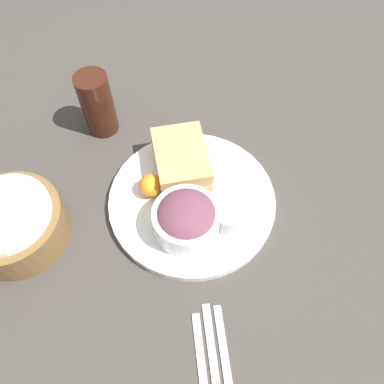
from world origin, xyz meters
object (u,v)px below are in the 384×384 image
salad_bowl (186,219)px  knife (214,365)px  dressing_cup (229,219)px  spoon (202,367)px  sandwich (183,160)px  plate (192,200)px  fork (226,364)px  bread_basket (13,224)px  drink_glass (97,104)px

salad_bowl → knife: bearing=173.7°
salad_bowl → knife: 0.23m
dressing_cup → knife: size_ratio=0.26×
spoon → dressing_cup: bearing=161.3°
sandwich → salad_bowl: (-0.13, 0.03, 0.01)m
plate → knife: (-0.28, 0.05, -0.01)m
salad_bowl → knife: size_ratio=0.63×
fork → spoon: (0.01, 0.04, 0.00)m
plate → sandwich: 0.08m
sandwich → fork: sandwich is taller
bread_basket → sandwich: bearing=-82.6°
dressing_cup → drink_glass: (0.31, 0.17, 0.03)m
knife → spoon: (0.00, 0.02, 0.00)m
dressing_cup → plate: bearing=31.9°
fork → spoon: 0.04m
plate → dressing_cup: (-0.07, -0.04, 0.03)m
salad_bowl → dressing_cup: 0.07m
plate → knife: 0.28m
salad_bowl → drink_glass: (0.29, 0.10, 0.02)m
plate → dressing_cup: size_ratio=6.63×
sandwich → salad_bowl: size_ratio=1.22×
bread_basket → spoon: bearing=-141.5°
sandwich → knife: (-0.35, 0.06, -0.04)m
bread_basket → fork: bread_basket is taller
plate → spoon: plate is taller
bread_basket → knife: bread_basket is taller
bread_basket → fork: size_ratio=1.02×
drink_glass → knife: drink_glass is taller
fork → plate: bearing=-176.4°
fork → salad_bowl: bearing=-171.2°
salad_bowl → dressing_cup: salad_bowl is taller
drink_glass → dressing_cup: bearing=-151.0°
drink_glass → bread_basket: 0.28m
plate → drink_glass: size_ratio=2.28×
plate → spoon: 0.28m
dressing_cup → knife: (-0.21, 0.10, -0.04)m
sandwich → salad_bowl: bearing=166.3°
salad_bowl → dressing_cup: size_ratio=2.47×
dressing_cup → bread_basket: (0.10, 0.36, 0.00)m
dressing_cup → spoon: 0.24m
salad_bowl → dressing_cup: (-0.02, -0.07, -0.01)m
spoon → knife: bearing=90.0°
drink_glass → fork: 0.53m
sandwich → drink_glass: (0.17, 0.13, 0.02)m
salad_bowl → drink_glass: size_ratio=0.85×
sandwich → fork: (-0.35, 0.04, -0.04)m
drink_glass → fork: bearing=-170.0°
plate → sandwich: bearing=-2.7°
drink_glass → bread_basket: (-0.21, 0.19, -0.03)m
salad_bowl → fork: size_ratio=0.66×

